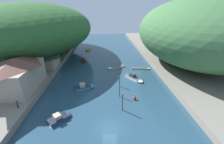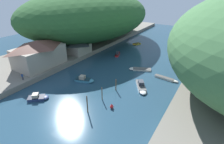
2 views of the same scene
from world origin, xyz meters
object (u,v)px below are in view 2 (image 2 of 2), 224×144
object	(u,v)px
boat_moored_right	(38,97)
boat_far_upstream	(118,54)
waterfront_building	(39,53)
boat_cabin_cruiser	(136,44)
boat_near_quay	(85,80)
boat_small_dinghy	(141,87)
boat_far_right_bank	(167,79)
person_on_quay	(22,76)
boat_mid_channel	(139,69)
channel_buoy_near	(112,107)
boathouse_shed	(77,46)

from	to	relation	value
boat_moored_right	boat_far_upstream	xyz separation A→B (m)	(0.42, 31.36, -0.03)
waterfront_building	boat_cabin_cruiser	bearing A→B (deg)	71.38
boat_moored_right	boat_near_quay	size ratio (longest dim) A/B	0.86
boat_small_dinghy	boat_far_right_bank	size ratio (longest dim) A/B	0.99
boat_near_quay	person_on_quay	xyz separation A→B (m)	(-11.08, -8.90, 1.85)
boat_mid_channel	boat_far_upstream	xyz separation A→B (m)	(-11.28, 7.18, 0.20)
boat_cabin_cruiser	boat_far_right_bank	size ratio (longest dim) A/B	0.63
boat_moored_right	boat_mid_channel	bearing A→B (deg)	113.59
boat_far_right_bank	boat_near_quay	world-z (taller)	boat_near_quay
boat_moored_right	person_on_quay	world-z (taller)	person_on_quay
waterfront_building	boat_moored_right	distance (m)	15.70
boat_mid_channel	boat_cabin_cruiser	bearing A→B (deg)	4.09
boat_near_quay	boat_far_right_bank	bearing A→B (deg)	107.15
boat_cabin_cruiser	boat_small_dinghy	bearing A→B (deg)	136.35
boat_moored_right	boat_far_upstream	size ratio (longest dim) A/B	0.87
boat_small_dinghy	boat_far_upstream	bearing A→B (deg)	-78.73
boat_cabin_cruiser	boat_mid_channel	bearing A→B (deg)	136.53
boat_far_upstream	channel_buoy_near	world-z (taller)	boat_far_upstream
boat_near_quay	boat_moored_right	bearing A→B (deg)	-33.32
boathouse_shed	boat_cabin_cruiser	xyz separation A→B (m)	(10.72, 22.61, -3.42)
boat_mid_channel	boat_moored_right	size ratio (longest dim) A/B	1.47
boat_cabin_cruiser	boat_far_right_bank	bearing A→B (deg)	149.17
boat_mid_channel	channel_buoy_near	size ratio (longest dim) A/B	6.18
boathouse_shed	boat_near_quay	size ratio (longest dim) A/B	1.48
boat_small_dinghy	boat_near_quay	world-z (taller)	boat_small_dinghy
boat_mid_channel	boat_moored_right	xyz separation A→B (m)	(-11.70, -24.18, 0.22)
channel_buoy_near	boat_cabin_cruiser	bearing A→B (deg)	108.80
boat_small_dinghy	boat_far_right_bank	world-z (taller)	boat_small_dinghy
boat_moored_right	channel_buoy_near	distance (m)	15.37
boat_far_upstream	boat_far_right_bank	bearing A→B (deg)	-45.73
boat_mid_channel	boat_small_dinghy	size ratio (longest dim) A/B	1.04
boathouse_shed	boat_cabin_cruiser	bearing A→B (deg)	64.64
boat_moored_right	person_on_quay	xyz separation A→B (m)	(-7.99, 2.03, 1.88)
boat_cabin_cruiser	boat_near_quay	distance (m)	34.83
boat_small_dinghy	boat_near_quay	bearing A→B (deg)	-14.70
boat_mid_channel	boat_far_upstream	distance (m)	13.37
boat_far_right_bank	boat_near_quay	xyz separation A→B (m)	(-16.82, -11.64, 0.22)
boat_moored_right	boat_far_upstream	bearing A→B (deg)	138.64
boat_small_dinghy	boat_near_quay	size ratio (longest dim) A/B	1.23
boathouse_shed	boat_cabin_cruiser	distance (m)	25.26
boat_small_dinghy	boat_far_upstream	size ratio (longest dim) A/B	1.24
boathouse_shed	boat_mid_channel	xyz separation A→B (m)	(21.75, 1.11, -3.43)
boat_far_upstream	waterfront_building	bearing A→B (deg)	-140.20
waterfront_building	boat_near_quay	bearing A→B (deg)	4.68
boathouse_shed	boat_small_dinghy	xyz separation A→B (m)	(26.19, -7.80, -3.17)
boathouse_shed	boat_small_dinghy	bearing A→B (deg)	-16.58
boat_mid_channel	boat_cabin_cruiser	size ratio (longest dim) A/B	1.62
channel_buoy_near	boat_moored_right	bearing A→B (deg)	-159.09
boat_mid_channel	boat_moored_right	world-z (taller)	boat_moored_right
boat_mid_channel	boat_near_quay	bearing A→B (deg)	123.92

